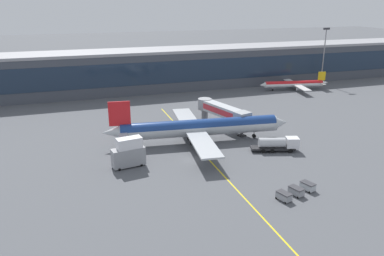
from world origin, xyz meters
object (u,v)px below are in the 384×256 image
Objects in this scene: baggage_cart_0 at (284,196)px; baggage_cart_2 at (308,186)px; main_airliner at (199,128)px; baggage_cart_1 at (296,191)px; commuter_jet_far at (294,84)px; catering_lift at (129,153)px; fuel_tanker at (278,144)px.

baggage_cart_0 is 1.00× the size of baggage_cart_2.
baggage_cart_1 is at bearing -76.25° from main_airliner.
commuter_jet_far is at bearing 57.39° from baggage_cart_1.
baggage_cart_0 is 0.11× the size of commuter_jet_far.
catering_lift is 2.38× the size of baggage_cart_0.
baggage_cart_1 is at bearing 16.93° from baggage_cart_0.
catering_lift is (-18.57, -9.02, -0.64)m from main_airliner.
main_airliner reaches higher than fuel_tanker.
fuel_tanker is 3.71× the size of baggage_cart_2.
main_airliner is 68.00m from commuter_jet_far.
main_airliner is 15.43× the size of baggage_cart_2.
main_airliner is 20.65m from catering_lift.
catering_lift is (-33.78, 2.35, 1.32)m from fuel_tanker.
main_airliner reaches higher than baggage_cart_1.
baggage_cart_1 is 3.20m from baggage_cart_2.
fuel_tanker is 22.95m from baggage_cart_0.
catering_lift reaches higher than baggage_cart_0.
main_airliner is at bearing 143.25° from fuel_tanker.
fuel_tanker is 3.71× the size of baggage_cart_0.
commuter_jet_far is at bearing 37.75° from main_airliner.
baggage_cart_0 is (4.44, -31.60, -2.92)m from main_airliner.
commuter_jet_far is (53.75, 41.62, -1.32)m from main_airliner.
baggage_cart_0 is (-10.77, -20.24, -0.96)m from fuel_tanker.
main_airliner is 6.48× the size of catering_lift.
commuter_jet_far is (49.31, 73.23, 1.60)m from baggage_cart_0.
main_airliner is at bearing 103.75° from baggage_cart_1.
baggage_cart_2 is (-4.65, -18.37, -0.96)m from fuel_tanker.
baggage_cart_0 is 88.30m from commuter_jet_far.
baggage_cart_0 is at bearing -163.07° from baggage_cart_1.
main_airliner is 1.69× the size of commuter_jet_far.
baggage_cart_0 is at bearing -82.00° from main_airliner.
main_airliner is 15.43× the size of baggage_cart_1.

